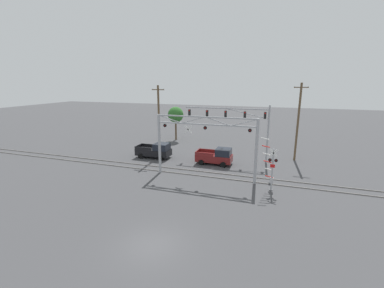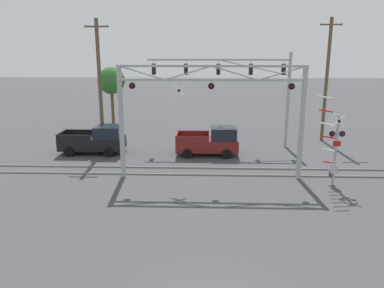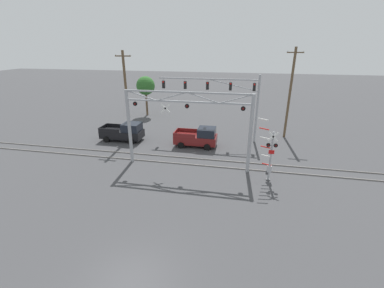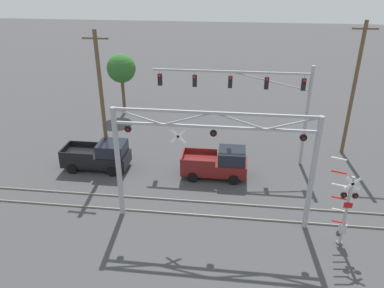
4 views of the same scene
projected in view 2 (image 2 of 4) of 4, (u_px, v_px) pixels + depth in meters
The scene contains 10 objects.
rail_track_near at pixel (210, 175), 23.71m from camera, with size 80.00×0.08×0.10m, color gray.
rail_track_far at pixel (210, 168), 25.10m from camera, with size 80.00×0.08×0.10m, color gray.
crossing_gantry at pixel (211, 108), 22.39m from camera, with size 11.23×0.31×6.91m.
crossing_signal_mast at pixel (334, 152), 21.43m from camera, with size 1.69×0.35×5.31m.
traffic_signal_span at pixel (249, 80), 29.62m from camera, with size 11.36×0.39×7.60m.
pickup_truck_lead at pixel (211, 142), 28.25m from camera, with size 4.64×2.32×2.15m.
pickup_truck_following at pixel (96, 140), 28.68m from camera, with size 4.85×2.32×2.15m.
utility_pole_left at pixel (100, 85), 28.46m from camera, with size 1.80×0.28×10.02m.
utility_pole_right at pixel (327, 79), 31.67m from camera, with size 1.80×0.28×10.37m.
background_tree_beyond_span at pixel (111, 81), 39.13m from camera, with size 2.84×2.84×6.07m.
Camera 2 is at (-0.29, -9.38, 7.74)m, focal length 35.00 mm.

